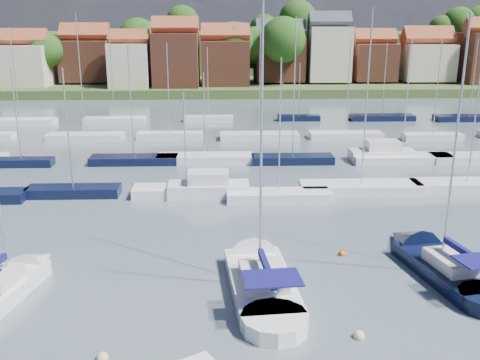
{
  "coord_description": "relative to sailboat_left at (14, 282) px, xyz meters",
  "views": [
    {
      "loc": [
        -4.21,
        -24.36,
        14.45
      ],
      "look_at": [
        -2.8,
        14.0,
        3.21
      ],
      "focal_mm": 40.0,
      "sensor_mm": 36.0,
      "label": 1
    }
  ],
  "objects": [
    {
      "name": "ground",
      "position": [
        16.05,
        36.44,
        -0.37
      ],
      "size": [
        260.0,
        260.0,
        0.0
      ],
      "primitive_type": "plane",
      "color": "#42525A",
      "rests_on": "ground"
    },
    {
      "name": "buoy_e",
      "position": [
        19.64,
        3.75,
        -0.37
      ],
      "size": [
        0.47,
        0.47,
        0.47
      ],
      "primitive_type": "sphere",
      "color": "#D85914",
      "rests_on": "ground"
    },
    {
      "name": "sailboat_centre",
      "position": [
        13.88,
        0.87,
        -0.02
      ],
      "size": [
        4.47,
        13.11,
        17.42
      ],
      "rotation": [
        0.0,
        0.0,
        1.65
      ],
      "color": "silver",
      "rests_on": "ground"
    },
    {
      "name": "buoy_c",
      "position": [
        13.22,
        -4.16,
        -0.37
      ],
      "size": [
        0.44,
        0.44,
        0.44
      ],
      "primitive_type": "sphere",
      "color": "beige",
      "rests_on": "ground"
    },
    {
      "name": "sailboat_navy",
      "position": [
        24.87,
        1.94,
        -0.01
      ],
      "size": [
        5.27,
        12.16,
        16.32
      ],
      "rotation": [
        0.0,
        0.0,
        1.76
      ],
      "color": "black",
      "rests_on": "ground"
    },
    {
      "name": "far_shore_town",
      "position": [
        18.27,
        129.1,
        4.24
      ],
      "size": [
        212.46,
        90.0,
        22.27
      ],
      "color": "#49572B",
      "rests_on": "ground"
    },
    {
      "name": "buoy_d",
      "position": [
        18.35,
        -5.73,
        -0.37
      ],
      "size": [
        0.55,
        0.55,
        0.55
      ],
      "primitive_type": "sphere",
      "color": "beige",
      "rests_on": "ground"
    },
    {
      "name": "sailboat_left",
      "position": [
        0.0,
        0.0,
        0.0
      ],
      "size": [
        4.12,
        9.42,
        12.53
      ],
      "rotation": [
        0.0,
        0.0,
        1.38
      ],
      "color": "silver",
      "rests_on": "ground"
    },
    {
      "name": "buoy_b",
      "position": [
        6.44,
        -7.03,
        -0.37
      ],
      "size": [
        0.53,
        0.53,
        0.53
      ],
      "primitive_type": "sphere",
      "color": "beige",
      "rests_on": "ground"
    },
    {
      "name": "marina_field",
      "position": [
        17.95,
        31.59,
        0.06
      ],
      "size": [
        79.62,
        41.41,
        15.93
      ],
      "color": "silver",
      "rests_on": "ground"
    }
  ]
}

